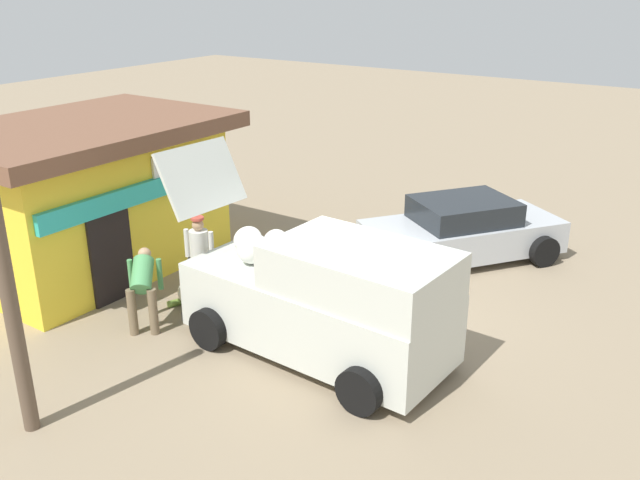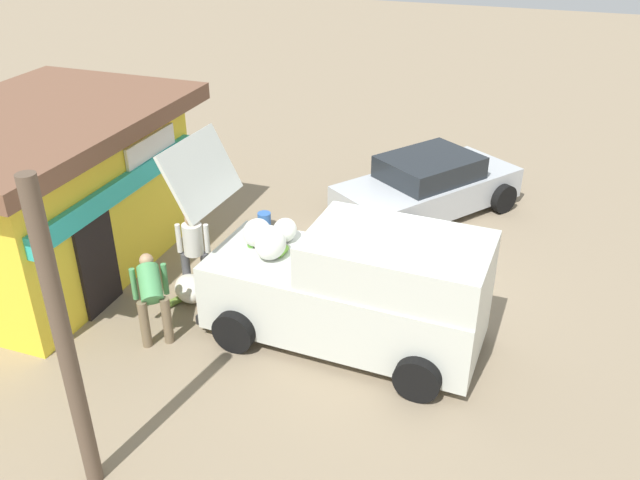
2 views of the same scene
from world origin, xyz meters
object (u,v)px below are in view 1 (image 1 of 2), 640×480
(parked_sedan, at_px, (462,231))
(paint_bucket, at_px, (293,247))
(storefront_bar, at_px, (90,194))
(unloaded_banana_pile, at_px, (193,293))
(customer_bending, at_px, (143,284))
(delivery_van, at_px, (324,299))
(vendor_standing, at_px, (200,253))

(parked_sedan, bearing_deg, paint_bucket, 119.84)
(storefront_bar, height_order, paint_bucket, storefront_bar)
(parked_sedan, relative_size, unloaded_banana_pile, 4.99)
(parked_sedan, xyz_separation_m, customer_bending, (-5.78, 3.25, 0.21))
(customer_bending, bearing_deg, unloaded_banana_pile, -1.30)
(parked_sedan, relative_size, customer_bending, 3.24)
(storefront_bar, xyz_separation_m, delivery_van, (-0.40, -5.79, -0.57))
(parked_sedan, relative_size, vendor_standing, 2.69)
(delivery_van, xyz_separation_m, paint_bucket, (3.10, 2.81, -0.81))
(delivery_van, xyz_separation_m, customer_bending, (-0.92, 2.98, -0.15))
(delivery_van, height_order, paint_bucket, delivery_van)
(storefront_bar, xyz_separation_m, paint_bucket, (2.70, -2.98, -1.38))
(unloaded_banana_pile, bearing_deg, customer_bending, 178.70)
(storefront_bar, distance_m, parked_sedan, 7.58)
(vendor_standing, xyz_separation_m, paint_bucket, (2.65, -0.16, -0.74))
(parked_sedan, xyz_separation_m, unloaded_banana_pile, (-4.67, 3.22, -0.40))
(parked_sedan, bearing_deg, delivery_van, 176.87)
(delivery_van, distance_m, parked_sedan, 4.88)
(customer_bending, distance_m, paint_bucket, 4.07)
(vendor_standing, bearing_deg, unloaded_banana_pile, -176.75)
(storefront_bar, distance_m, customer_bending, 3.18)
(storefront_bar, relative_size, delivery_van, 1.13)
(storefront_bar, height_order, parked_sedan, storefront_bar)
(storefront_bar, height_order, vendor_standing, storefront_bar)
(delivery_van, xyz_separation_m, parked_sedan, (4.86, -0.27, -0.36))
(storefront_bar, distance_m, delivery_van, 5.83)
(delivery_van, height_order, parked_sedan, delivery_van)
(parked_sedan, bearing_deg, unloaded_banana_pile, 145.37)
(paint_bucket, bearing_deg, vendor_standing, 176.44)
(delivery_van, relative_size, parked_sedan, 1.14)
(customer_bending, height_order, paint_bucket, customer_bending)
(vendor_standing, relative_size, paint_bucket, 4.89)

